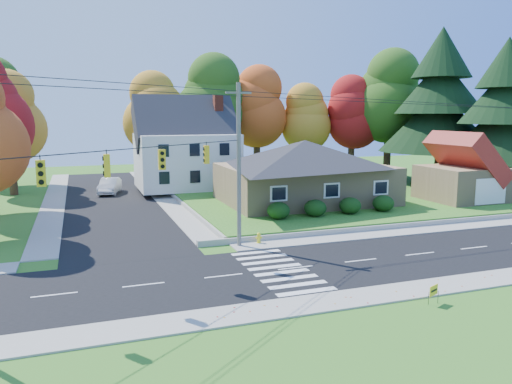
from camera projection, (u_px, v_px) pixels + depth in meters
ground at (296, 268)px, 26.65m from camera, size 120.00×120.00×0.00m
road_main at (296, 268)px, 26.65m from camera, size 90.00×8.00×0.02m
road_cross at (110, 199)px, 48.18m from camera, size 8.00×44.00×0.02m
sidewalk_north at (263, 245)px, 31.30m from camera, size 90.00×2.00×0.08m
sidewalk_south at (342, 300)px, 22.00m from camera, size 90.00×2.00×0.08m
lawn at (328, 193)px, 50.47m from camera, size 30.00×30.00×0.50m
ranch_house at (305, 170)px, 43.69m from camera, size 14.60×10.60×5.40m
colonial_house at (187, 148)px, 52.01m from camera, size 10.40×8.40×9.60m
garage at (466, 174)px, 44.67m from camera, size 7.30×6.30×4.60m
hedge_row at (333, 207)px, 38.09m from camera, size 10.70×1.70×1.27m
traffic_infrastructure at (284, 170)px, 27.06m from camera, size 38.10×10.66×10.00m
tree_lot_0 at (157, 112)px, 56.33m from camera, size 6.72×6.72×12.51m
tree_lot_1 at (211, 101)px, 57.19m from camera, size 7.84×7.84×14.60m
tree_lot_2 at (257, 107)px, 60.22m from camera, size 7.28×7.28×13.56m
tree_lot_3 at (305, 118)px, 61.48m from camera, size 6.16×6.16×11.47m
tree_lot_4 at (352, 113)px, 62.44m from camera, size 6.72×6.72×12.51m
tree_lot_5 at (389, 97)px, 61.61m from camera, size 8.40×8.40×15.64m
conifer_east_a at (440, 102)px, 54.63m from camera, size 12.80×12.80×16.96m
conifer_east_b at (504, 113)px, 47.69m from camera, size 11.20×11.20×14.84m
tree_west_2 at (8, 117)px, 49.57m from camera, size 6.72×6.72×12.51m
white_car at (110, 186)px, 51.35m from camera, size 2.80×5.11×1.60m
fire_hydrant at (259, 239)px, 31.54m from camera, size 0.42×0.33×0.74m
yard_sign at (434, 291)px, 21.53m from camera, size 0.63×0.30×0.85m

